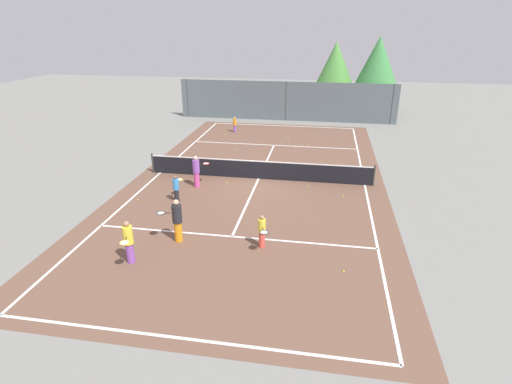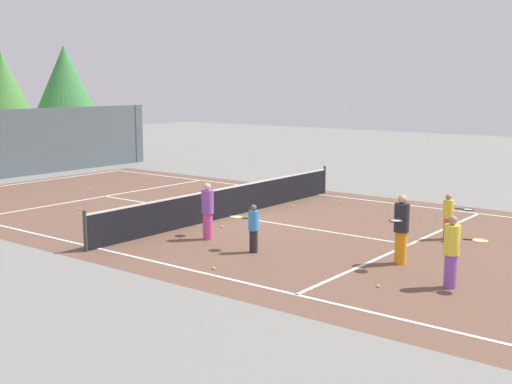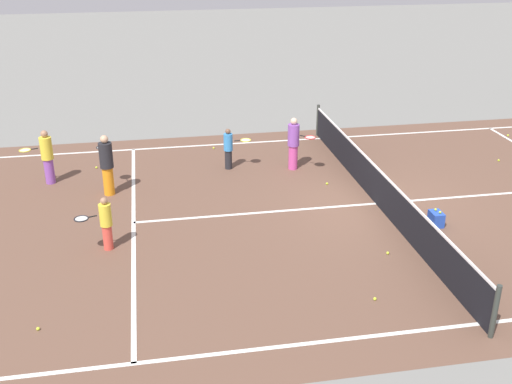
{
  "view_description": "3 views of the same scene",
  "coord_description": "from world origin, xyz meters",
  "views": [
    {
      "loc": [
        3.25,
        -19.96,
        7.74
      ],
      "look_at": [
        0.43,
        -3.35,
        0.65
      ],
      "focal_mm": 28.58,
      "sensor_mm": 36.0,
      "label": 1
    },
    {
      "loc": [
        -16.42,
        -13.79,
        4.34
      ],
      "look_at": [
        -0.92,
        -1.8,
        1.12
      ],
      "focal_mm": 46.1,
      "sensor_mm": 36.0,
      "label": 2
    },
    {
      "loc": [
        14.3,
        -5.87,
        6.97
      ],
      "look_at": [
        0.97,
        -3.45,
        1.03
      ],
      "focal_mm": 43.65,
      "sensor_mm": 36.0,
      "label": 3
    }
  ],
  "objects": [
    {
      "name": "tennis_ball_5",
      "position": [
        -2.35,
        4.92,
        0.03
      ],
      "size": [
        0.07,
        0.07,
        0.07
      ],
      "primitive_type": "sphere",
      "color": "#CCE533",
      "rests_on": "ground_plane"
    },
    {
      "name": "tennis_ball_3",
      "position": [
        -4.58,
        6.56,
        0.03
      ],
      "size": [
        0.07,
        0.07,
        0.07
      ],
      "primitive_type": "sphere",
      "color": "#CCE533",
      "rests_on": "ground_plane"
    },
    {
      "name": "tennis_ball_4",
      "position": [
        2.66,
        -0.71,
        0.03
      ],
      "size": [
        0.07,
        0.07,
        0.07
      ],
      "primitive_type": "sphere",
      "color": "#CCE533",
      "rests_on": "ground_plane"
    },
    {
      "name": "ball_crate",
      "position": [
        1.48,
        1.0,
        0.18
      ],
      "size": [
        0.41,
        0.28,
        0.43
      ],
      "color": "blue",
      "rests_on": "ground_plane"
    },
    {
      "name": "player_3",
      "position": [
        -1.94,
        -7.05,
        0.88
      ],
      "size": [
        0.95,
        0.5,
        1.71
      ],
      "color": "orange",
      "rests_on": "ground_plane"
    },
    {
      "name": "court_surface",
      "position": [
        0.0,
        0.0,
        0.0
      ],
      "size": [
        13.0,
        25.0,
        0.01
      ],
      "color": "brown",
      "rests_on": "ground_plane"
    },
    {
      "name": "tennis_ball_10",
      "position": [
        4.21,
        -8.14,
        0.03
      ],
      "size": [
        0.07,
        0.07,
        0.07
      ],
      "primitive_type": "sphere",
      "color": "#CCE533",
      "rests_on": "ground_plane"
    },
    {
      "name": "ground_plane",
      "position": [
        0.0,
        0.0,
        0.0
      ],
      "size": [
        80.0,
        80.0,
        0.0
      ],
      "primitive_type": "plane",
      "color": "slate"
    },
    {
      "name": "player_1",
      "position": [
        -3.05,
        -8.76,
        0.82
      ],
      "size": [
        0.53,
        0.92,
        1.59
      ],
      "color": "purple",
      "rests_on": "ground_plane"
    },
    {
      "name": "player_2",
      "position": [
        1.27,
        -6.98,
        0.67
      ],
      "size": [
        0.51,
        0.86,
        1.3
      ],
      "color": "#E54C3F",
      "rests_on": "ground_plane"
    },
    {
      "name": "tennis_ball_0",
      "position": [
        4.38,
        -1.65,
        0.03
      ],
      "size": [
        0.07,
        0.07,
        0.07
      ],
      "primitive_type": "sphere",
      "color": "#CCE533",
      "rests_on": "ground_plane"
    },
    {
      "name": "tennis_net",
      "position": [
        0.0,
        0.0,
        0.51
      ],
      "size": [
        11.9,
        0.1,
        1.1
      ],
      "color": "#333833",
      "rests_on": "ground_plane"
    },
    {
      "name": "player_4",
      "position": [
        -2.89,
        -1.6,
        0.83
      ],
      "size": [
        0.81,
        0.81,
        1.61
      ],
      "color": "#D14799",
      "rests_on": "ground_plane"
    },
    {
      "name": "tennis_ball_12",
      "position": [
        -1.5,
        -0.93,
        0.03
      ],
      "size": [
        0.07,
        0.07,
        0.07
      ],
      "primitive_type": "sphere",
      "color": "#CCE533",
      "rests_on": "ground_plane"
    },
    {
      "name": "tennis_ball_2",
      "position": [
        -3.99,
        -7.51,
        0.03
      ],
      "size": [
        0.07,
        0.07,
        0.07
      ],
      "primitive_type": "sphere",
      "color": "#CCE533",
      "rests_on": "ground_plane"
    },
    {
      "name": "tennis_ball_6",
      "position": [
        -5.11,
        -3.78,
        0.03
      ],
      "size": [
        0.07,
        0.07,
        0.07
      ],
      "primitive_type": "sphere",
      "color": "#CCE533",
      "rests_on": "ground_plane"
    },
    {
      "name": "player_5",
      "position": [
        -3.26,
        -3.51,
        0.66
      ],
      "size": [
        0.34,
        0.84,
        1.27
      ],
      "color": "#232328",
      "rests_on": "ground_plane"
    }
  ]
}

